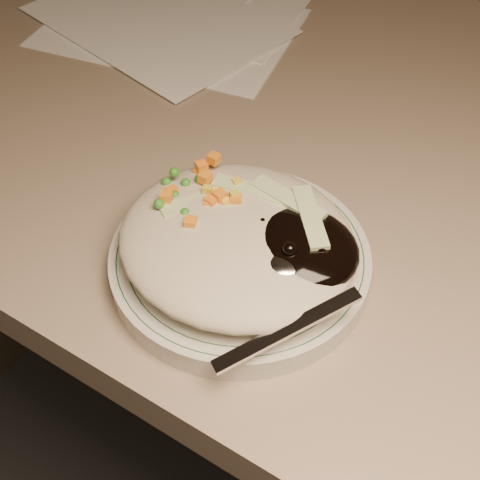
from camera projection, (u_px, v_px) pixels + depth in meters
The scene contains 5 objects.
desk at pixel (380, 287), 0.80m from camera, with size 1.40×0.70×0.74m.
plate at pixel (240, 262), 0.55m from camera, with size 0.21×0.21×0.02m, color silver.
plate_rim at pixel (240, 253), 0.54m from camera, with size 0.20×0.20×0.00m.
meal at pixel (244, 238), 0.52m from camera, with size 0.21×0.19×0.05m.
papers at pixel (163, 6), 0.86m from camera, with size 0.44×0.33×0.00m.
Camera 1 is at (0.13, 0.86, 1.16)m, focal length 50.00 mm.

